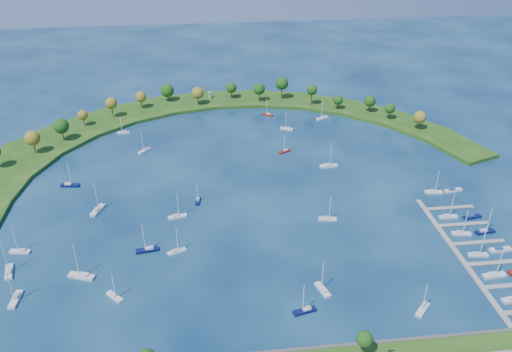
{
  "coord_description": "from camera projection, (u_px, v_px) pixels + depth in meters",
  "views": [
    {
      "loc": [
        -20.69,
        -215.44,
        128.05
      ],
      "look_at": [
        5.0,
        5.0,
        4.0
      ],
      "focal_mm": 36.53,
      "sensor_mm": 36.0,
      "label": 1
    }
  ],
  "objects": [
    {
      "name": "ground",
      "position": [
        247.0,
        189.0,
        251.35
      ],
      "size": [
        700.0,
        700.0,
        0.0
      ],
      "primitive_type": "plane",
      "color": "#071E42",
      "rests_on": "ground"
    },
    {
      "name": "breakwater",
      "position": [
        155.0,
        148.0,
        288.43
      ],
      "size": [
        286.74,
        247.64,
        2.0
      ],
      "color": "#1B4612",
      "rests_on": "ground"
    },
    {
      "name": "breakwater_trees",
      "position": [
        207.0,
        104.0,
        320.84
      ],
      "size": [
        239.29,
        93.64,
        15.36
      ],
      "color": "#382314",
      "rests_on": "breakwater"
    },
    {
      "name": "harbor_tower",
      "position": [
        210.0,
        95.0,
        352.07
      ],
      "size": [
        2.6,
        2.6,
        4.43
      ],
      "color": "gray",
      "rests_on": "breakwater"
    },
    {
      "name": "dock_system",
      "position": [
        475.0,
        253.0,
        206.91
      ],
      "size": [
        24.28,
        82.0,
        1.6
      ],
      "color": "gray",
      "rests_on": "ground"
    },
    {
      "name": "moored_boat_0",
      "position": [
        70.0,
        185.0,
        253.03
      ],
      "size": [
        9.19,
        3.73,
        13.12
      ],
      "rotation": [
        0.0,
        0.0,
        6.14
      ],
      "color": "#0A1241",
      "rests_on": "ground"
    },
    {
      "name": "moored_boat_1",
      "position": [
        144.0,
        150.0,
        286.14
      ],
      "size": [
        7.14,
        7.52,
        11.91
      ],
      "rotation": [
        0.0,
        0.0,
        3.97
      ],
      "color": "silver",
      "rests_on": "ground"
    },
    {
      "name": "moored_boat_2",
      "position": [
        328.0,
        165.0,
        270.48
      ],
      "size": [
        9.43,
        3.38,
        13.58
      ],
      "rotation": [
        0.0,
        0.0,
        6.37
      ],
      "color": "silver",
      "rests_on": "ground"
    },
    {
      "name": "moored_boat_3",
      "position": [
        9.0,
        271.0,
        196.11
      ],
      "size": [
        4.57,
        9.61,
        13.62
      ],
      "rotation": [
        0.0,
        0.0,
        1.79
      ],
      "color": "silver",
      "rests_on": "ground"
    },
    {
      "name": "moored_boat_4",
      "position": [
        20.0,
        251.0,
        207.24
      ],
      "size": [
        8.31,
        3.53,
        11.84
      ],
      "rotation": [
        0.0,
        0.0,
        2.98
      ],
      "color": "silver",
      "rests_on": "ground"
    },
    {
      "name": "moored_boat_5",
      "position": [
        98.0,
        210.0,
        233.5
      ],
      "size": [
        6.02,
        9.87,
        14.05
      ],
      "rotation": [
        0.0,
        0.0,
        1.19
      ],
      "color": "silver",
      "rests_on": "ground"
    },
    {
      "name": "moored_boat_6",
      "position": [
        327.0,
        218.0,
        227.51
      ],
      "size": [
        8.21,
        3.32,
        11.73
      ],
      "rotation": [
        0.0,
        0.0,
        -0.14
      ],
      "color": "silver",
      "rests_on": "ground"
    },
    {
      "name": "moored_boat_7",
      "position": [
        16.0,
        298.0,
        183.24
      ],
      "size": [
        3.15,
        9.15,
        13.22
      ],
      "rotation": [
        0.0,
        0.0,
        4.64
      ],
      "color": "silver",
      "rests_on": "ground"
    },
    {
      "name": "moored_boat_8",
      "position": [
        177.0,
        251.0,
        207.19
      ],
      "size": [
        7.95,
        4.76,
        11.31
      ],
      "rotation": [
        0.0,
        0.0,
        0.37
      ],
      "color": "silver",
      "rests_on": "ground"
    },
    {
      "name": "moored_boat_9",
      "position": [
        147.0,
        249.0,
        208.04
      ],
      "size": [
        9.33,
        3.85,
        13.31
      ],
      "rotation": [
        0.0,
        0.0,
        3.29
      ],
      "color": "#0A1241",
      "rests_on": "ground"
    },
    {
      "name": "moored_boat_10",
      "position": [
        423.0,
        308.0,
        178.95
      ],
      "size": [
        7.26,
        7.46,
        11.95
      ],
      "rotation": [
        0.0,
        0.0,
        3.95
      ],
      "color": "silver",
      "rests_on": "ground"
    },
    {
      "name": "moored_boat_11",
      "position": [
        268.0,
        114.0,
        331.19
      ],
      "size": [
        7.2,
        5.64,
        10.67
      ],
      "rotation": [
        0.0,
        0.0,
        2.57
      ],
      "color": "maroon",
      "rests_on": "ground"
    },
    {
      "name": "moored_boat_12",
      "position": [
        323.0,
        289.0,
        187.5
      ],
      "size": [
        4.78,
        8.79,
        12.44
      ],
      "rotation": [
        0.0,
        0.0,
        1.87
      ],
      "color": "silver",
      "rests_on": "ground"
    },
    {
      "name": "moored_boat_13",
      "position": [
        322.0,
        118.0,
        326.11
      ],
      "size": [
        8.55,
        5.82,
        12.31
      ],
      "rotation": [
        0.0,
        0.0,
        3.6
      ],
      "color": "silver",
      "rests_on": "ground"
    },
    {
      "name": "moored_boat_14",
      "position": [
        285.0,
        151.0,
        285.62
      ],
      "size": [
        7.29,
        5.44,
        10.67
      ],
      "rotation": [
        0.0,
        0.0,
        3.67
      ],
      "color": "maroon",
      "rests_on": "ground"
    },
    {
      "name": "moored_boat_15",
      "position": [
        287.0,
        128.0,
        311.91
      ],
      "size": [
        7.98,
        5.39,
        11.49
      ],
      "rotation": [
        0.0,
        0.0,
        2.69
      ],
      "color": "silver",
      "rests_on": "ground"
    },
    {
      "name": "moored_boat_16",
      "position": [
        177.0,
        216.0,
        229.02
      ],
      "size": [
        8.62,
        4.13,
        12.21
      ],
      "rotation": [
        0.0,
        0.0,
        0.23
      ],
      "color": "silver",
      "rests_on": "ground"
    },
    {
      "name": "moored_boat_17",
      "position": [
        114.0,
        296.0,
        184.52
      ],
      "size": [
        6.75,
        6.99,
        11.17
      ],
      "rotation": [
        0.0,
        0.0,
        5.47
      ],
      "color": "silver",
      "rests_on": "ground"
    },
    {
      "name": "moored_boat_18",
      "position": [
        305.0,
        310.0,
        178.29
      ],
      "size": [
        8.5,
        4.11,
        12.04
      ],
      "rotation": [
        0.0,
        0.0,
        3.37
      ],
      "color": "#0A1241",
      "rests_on": "ground"
    },
    {
      "name": "moored_boat_19",
      "position": [
        82.0,
        275.0,
        193.97
      ],
      "size": [
        10.43,
        6.05,
        14.8
      ],
      "rotation": [
        0.0,
        0.0,
        2.8
      ],
      "color": "silver",
      "rests_on": "ground"
    },
    {
      "name": "moored_boat_20",
      "position": [
        123.0,
        132.0,
        307.34
      ],
      "size": [
        7.3,
        2.69,
        10.5
      ],
      "rotation": [
        0.0,
        0.0,
        3.24
      ],
      "color": "silver",
      "rests_on": "ground"
    },
    {
      "name": "moored_boat_21",
      "position": [
        198.0,
        200.0,
        240.72
      ],
      "size": [
        2.74,
        7.07,
        10.12
      ],
      "rotation": [
        0.0,
        0.0,
        4.59
      ],
      "color": "#0A1241",
      "rests_on": "ground"
    },
    {
      "name": "docked_boat_2",
      "position": [
        494.0,
        275.0,
        194.48
      ],
      "size": [
        9.04,
        3.07,
        13.08
      ],
      "rotation": [
        0.0,
        0.0,
        0.07
      ],
      "color": "silver",
      "rests_on": "ground"
    },
    {
      "name": "docked_boat_4",
      "position": [
        478.0,
        254.0,
        205.41
      ],
      "size": [
        7.97,
        3.03,
        11.44
      ],
      "rotation": [
        0.0,
        0.0,
        -0.11
      ],
      "color": "silver",
      "rests_on": "ground"
    },
    {
      "name": "docked_boat_5",
      "position": [
        500.0,
        249.0,
        208.37
      ],
      "size": [
        9.14,
        3.04,
        1.84
      ],
      "rotation": [
        0.0,
        0.0,
        0.06
      ],
      "color": "silver",
      "rests_on": "ground"
    },
    {
      "name": "docked_boat_6",
      "position": [
        461.0,
        233.0,
        217.98
      ],
      "size": [
        8.25,
        3.45,
        11.76
      ],
      "rotation": [
        0.0,
        0.0,
        -0.16
      ],
      "color": "silver",
      "rests_on": "ground"
    },
    {
      "name": "docked_boat_7",
      "position": [
        485.0,
        231.0,
        219.07
      ],
      "size": [
        8.81,
        3.43,
        12.62
      ],
      "rotation": [
        0.0,
        0.0,
        0.12
      ],
      "color": "#0A1241",
      "rests_on": "ground"
    },
    {
      "name": "docked_boat_8",
      "position": [
        448.0,
        216.0,
        228.92
      ],
      "size": [
        8.18,
        2.29,
        12.02
      ],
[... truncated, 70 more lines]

